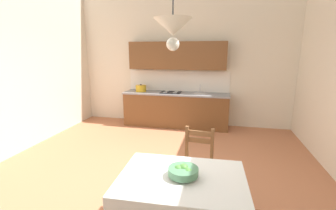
{
  "coord_description": "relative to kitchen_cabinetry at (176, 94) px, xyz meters",
  "views": [
    {
      "loc": [
        1.0,
        -3.01,
        1.97
      ],
      "look_at": [
        0.15,
        0.74,
        1.07
      ],
      "focal_mm": 24.83,
      "sensor_mm": 36.0,
      "label": 1
    }
  ],
  "objects": [
    {
      "name": "fruit_bowl",
      "position": [
        0.82,
        -3.87,
        -0.04
      ],
      "size": [
        0.3,
        0.3,
        0.12
      ],
      "color": "#4C7F5B",
      "rests_on": "dining_table"
    },
    {
      "name": "kitchen_cabinetry",
      "position": [
        0.0,
        0.0,
        0.0
      ],
      "size": [
        2.76,
        0.63,
        2.2
      ],
      "color": "brown",
      "rests_on": "ground_plane"
    },
    {
      "name": "wall_back",
      "position": [
        0.13,
        0.33,
        1.23
      ],
      "size": [
        6.23,
        0.12,
        4.17
      ],
      "primitive_type": "cube",
      "color": "silver",
      "rests_on": "ground_plane"
    },
    {
      "name": "dining_chair_kitchen_side",
      "position": [
        0.87,
        -2.97,
        -0.41
      ],
      "size": [
        0.46,
        0.46,
        0.93
      ],
      "color": "#D1BC89",
      "rests_on": "ground_plane"
    },
    {
      "name": "ground_plane",
      "position": [
        0.13,
        -2.92,
        -0.91
      ],
      "size": [
        6.23,
        6.97,
        0.1
      ],
      "primitive_type": "cube",
      "color": "#B7704C"
    },
    {
      "name": "pendant_lamp",
      "position": [
        0.73,
        -3.97,
        1.3
      ],
      "size": [
        0.32,
        0.32,
        0.8
      ],
      "color": "black"
    },
    {
      "name": "dining_table",
      "position": [
        0.8,
        -3.87,
        -0.24
      ],
      "size": [
        1.29,
        0.96,
        0.75
      ],
      "color": "brown",
      "rests_on": "ground_plane"
    }
  ]
}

